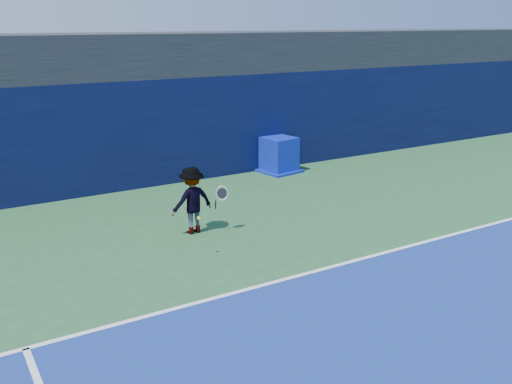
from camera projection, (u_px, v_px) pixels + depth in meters
ground at (430, 350)px, 8.20m from camera, size 80.00×80.00×0.00m
baseline at (308, 273)px, 10.66m from camera, size 24.00×0.10×0.01m
stadium_band at (140, 54)px, 16.62m from camera, size 36.00×3.00×1.20m
back_wall_assembly at (156, 131)px, 16.40m from camera, size 36.00×1.03×3.00m
equipment_cart at (279, 156)px, 17.72m from camera, size 1.30×1.30×1.09m
tennis_player at (192, 200)px, 12.53m from camera, size 1.23×0.70×1.50m
tennis_ball at (199, 218)px, 11.14m from camera, size 0.07×0.07×0.07m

